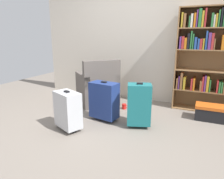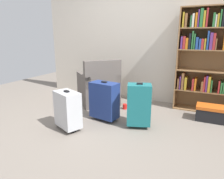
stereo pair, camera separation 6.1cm
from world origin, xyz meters
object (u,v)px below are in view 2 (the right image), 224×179
object	(u,v)px
suitcase_silver	(68,109)
suitcase_navy_blue	(104,100)
bookshelf	(213,55)
suitcase_teal	(139,105)
armchair	(99,88)
storage_box	(212,113)
mug	(125,107)

from	to	relation	value
suitcase_silver	suitcase_navy_blue	xyz separation A→B (m)	(0.32, 0.54, 0.03)
bookshelf	suitcase_navy_blue	size ratio (longest dim) A/B	2.82
suitcase_silver	suitcase_teal	bearing A→B (deg)	29.55
armchair	storage_box	bearing A→B (deg)	0.31
suitcase_teal	mug	bearing A→B (deg)	126.29
bookshelf	suitcase_teal	xyz separation A→B (m)	(-0.91, -1.19, -0.67)
storage_box	suitcase_silver	distance (m)	2.28
bookshelf	suitcase_silver	distance (m)	2.59
bookshelf	suitcase_teal	world-z (taller)	bookshelf
storage_box	suitcase_teal	world-z (taller)	suitcase_teal
suitcase_teal	suitcase_silver	size ratio (longest dim) A/B	1.16
bookshelf	suitcase_navy_blue	xyz separation A→B (m)	(-1.50, -1.17, -0.68)
storage_box	suitcase_navy_blue	size ratio (longest dim) A/B	0.77
storage_box	suitcase_navy_blue	bearing A→B (deg)	-156.18
storage_box	suitcase_teal	distance (m)	1.26
suitcase_silver	mug	bearing A→B (deg)	69.37
bookshelf	suitcase_teal	distance (m)	1.64
suitcase_teal	storage_box	bearing A→B (deg)	35.88
storage_box	suitcase_navy_blue	world-z (taller)	suitcase_navy_blue
storage_box	mug	bearing A→B (deg)	-176.60
storage_box	suitcase_navy_blue	distance (m)	1.75
bookshelf	armchair	size ratio (longest dim) A/B	1.83
mug	suitcase_teal	world-z (taller)	suitcase_teal
mug	suitcase_silver	distance (m)	1.26
suitcase_teal	suitcase_navy_blue	xyz separation A→B (m)	(-0.59, 0.02, -0.02)
armchair	suitcase_silver	bearing A→B (deg)	-82.59
mug	suitcase_silver	xyz separation A→B (m)	(-0.43, -1.15, 0.26)
storage_box	bookshelf	bearing A→B (deg)	101.17
bookshelf	mug	bearing A→B (deg)	-158.10
suitcase_silver	suitcase_navy_blue	world-z (taller)	suitcase_navy_blue
armchair	suitcase_teal	xyz separation A→B (m)	(1.06, -0.72, 0.04)
armchair	suitcase_silver	world-z (taller)	armchair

